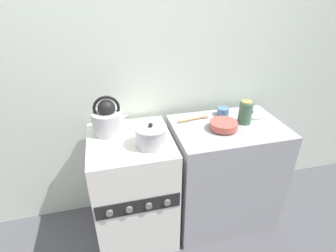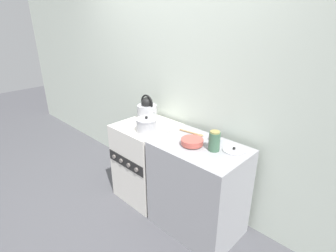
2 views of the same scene
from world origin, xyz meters
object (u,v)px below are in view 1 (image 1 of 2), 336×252
Objects in this scene: cooking_pot at (151,136)px; enamel_bowl at (224,125)px; storage_jar at (245,112)px; loose_pot_lid at (251,114)px; small_ceramic_bowl at (223,111)px; stove at (134,188)px; kettle at (108,119)px.

enamel_bowl is (0.52, 0.05, -0.02)m from cooking_pot.
cooking_pot is 1.07× the size of enamel_bowl.
storage_jar reaches higher than loose_pot_lid.
cooking_pot reaches higher than enamel_bowl.
cooking_pot is 2.26× the size of small_ceramic_bowl.
stove is 0.56m from kettle.
storage_jar is at bearing 0.23° from stove.
storage_jar reaches higher than stove.
enamel_bowl is 1.04× the size of loose_pot_lid.
enamel_bowl is 0.35m from loose_pot_lid.
storage_jar reaches higher than cooking_pot.
stove is at bearing -167.82° from small_ceramic_bowl.
loose_pot_lid is at bearing 27.45° from enamel_bowl.
stove is 4.58× the size of loose_pot_lid.
loose_pot_lid is at bearing 6.71° from stove.
cooking_pot is 0.53m from enamel_bowl.
storage_jar is 0.91× the size of loose_pot_lid.
enamel_bowl is at bearing 5.97° from cooking_pot.
storage_jar is (0.10, -0.16, 0.05)m from small_ceramic_bowl.
stove is 9.36× the size of small_ceramic_bowl.
storage_jar is at bearing 8.58° from cooking_pot.
kettle reaches higher than stove.
storage_jar is (0.84, 0.00, 0.53)m from stove.
kettle is 0.87m from small_ceramic_bowl.
enamel_bowl is 1.13× the size of storage_jar.
enamel_bowl is (0.65, -0.05, 0.48)m from stove.
kettle is 1.32× the size of cooking_pot.
small_ceramic_bowl is at bearing 168.13° from loose_pot_lid.
enamel_bowl is at bearing -12.98° from kettle.
small_ceramic_bowl is at bearing 23.25° from cooking_pot.
cooking_pot is 0.72m from storage_jar.
storage_jar is at bearing 15.60° from enamel_bowl.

